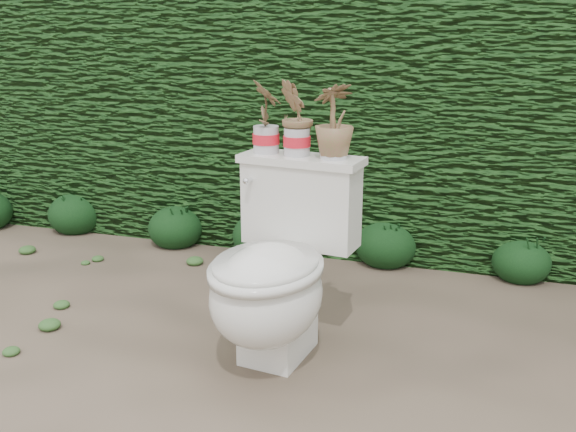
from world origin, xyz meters
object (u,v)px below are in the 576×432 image
(potted_plant_left, at_px, (266,118))
(potted_plant_right, at_px, (334,123))
(toilet, at_px, (276,274))
(potted_plant_center, at_px, (297,120))

(potted_plant_left, bearing_deg, potted_plant_right, -136.10)
(toilet, relative_size, potted_plant_left, 2.76)
(potted_plant_center, relative_size, potted_plant_right, 1.03)
(potted_plant_right, bearing_deg, potted_plant_left, -56.33)
(toilet, xyz_separation_m, potted_plant_center, (0.01, 0.24, 0.56))
(toilet, bearing_deg, potted_plant_left, 123.28)
(toilet, relative_size, potted_plant_right, 2.79)
(potted_plant_center, bearing_deg, toilet, -14.72)
(potted_plant_center, height_order, potted_plant_right, potted_plant_center)
(potted_plant_left, xyz_separation_m, potted_plant_right, (0.29, -0.04, -0.00))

